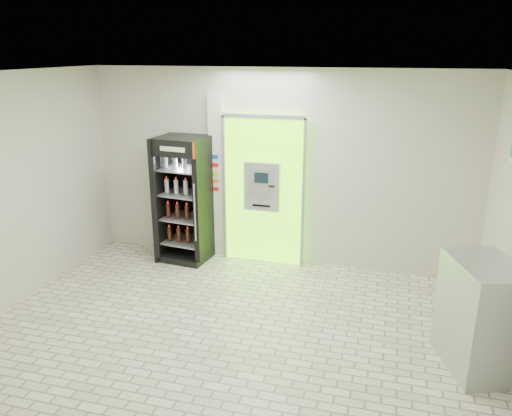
% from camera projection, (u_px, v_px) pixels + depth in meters
% --- Properties ---
extents(ground, '(6.00, 6.00, 0.00)m').
position_uv_depth(ground, '(227.00, 342.00, 5.80)').
color(ground, beige).
rests_on(ground, ground).
extents(room_shell, '(6.00, 6.00, 6.00)m').
position_uv_depth(room_shell, '(224.00, 189.00, 5.23)').
color(room_shell, beige).
rests_on(room_shell, ground).
extents(atm_assembly, '(1.30, 0.24, 2.33)m').
position_uv_depth(atm_assembly, '(264.00, 190.00, 7.70)').
color(atm_assembly, '#73FF0B').
rests_on(atm_assembly, ground).
extents(pillar, '(0.22, 0.11, 2.60)m').
position_uv_depth(pillar, '(217.00, 178.00, 7.90)').
color(pillar, silver).
rests_on(pillar, ground).
extents(beverage_cooler, '(0.82, 0.76, 1.98)m').
position_uv_depth(beverage_cooler, '(185.00, 202.00, 7.86)').
color(beverage_cooler, black).
rests_on(beverage_cooler, ground).
extents(steel_cabinet, '(0.87, 1.04, 1.20)m').
position_uv_depth(steel_cabinet, '(480.00, 316.00, 5.18)').
color(steel_cabinet, '#A7A9AE').
rests_on(steel_cabinet, ground).
extents(exit_sign, '(0.02, 0.22, 0.26)m').
position_uv_depth(exit_sign, '(512.00, 153.00, 5.67)').
color(exit_sign, white).
rests_on(exit_sign, room_shell).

